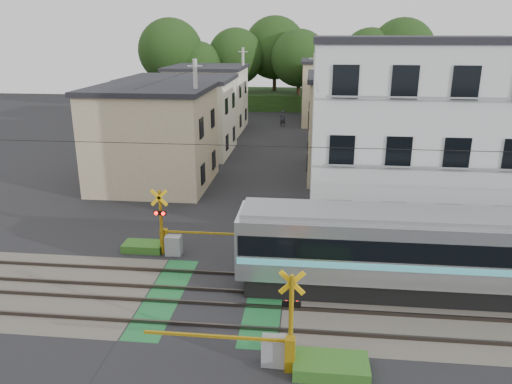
# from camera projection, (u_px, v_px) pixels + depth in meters

# --- Properties ---
(ground) EXTENTS (120.00, 120.00, 0.00)m
(ground) POSITION_uv_depth(u_px,v_px,m) (214.00, 298.00, 18.66)
(ground) COLOR black
(track_bed) EXTENTS (120.00, 120.00, 0.14)m
(track_bed) POSITION_uv_depth(u_px,v_px,m) (214.00, 297.00, 18.65)
(track_bed) COLOR #47423A
(track_bed) RESTS_ON ground
(crossing_signal_near) EXTENTS (4.74, 0.65, 3.09)m
(crossing_signal_near) POSITION_uv_depth(u_px,v_px,m) (276.00, 345.00, 14.72)
(crossing_signal_near) COLOR #F3B60C
(crossing_signal_near) RESTS_ON ground
(crossing_signal_far) EXTENTS (4.74, 0.65, 3.09)m
(crossing_signal_far) POSITION_uv_depth(u_px,v_px,m) (172.00, 239.00, 22.17)
(crossing_signal_far) COLOR #F3B60C
(crossing_signal_far) RESTS_ON ground
(apartment_block) EXTENTS (10.20, 8.36, 9.30)m
(apartment_block) POSITION_uv_depth(u_px,v_px,m) (411.00, 132.00, 25.34)
(apartment_block) COLOR silver
(apartment_block) RESTS_ON ground
(houses_row) EXTENTS (22.07, 31.35, 6.80)m
(houses_row) POSITION_uv_depth(u_px,v_px,m) (273.00, 109.00, 42.15)
(houses_row) COLOR tan
(houses_row) RESTS_ON ground
(tree_hill) EXTENTS (40.00, 13.84, 11.46)m
(tree_hill) POSITION_uv_depth(u_px,v_px,m) (286.00, 65.00, 62.19)
(tree_hill) COLOR #1B3511
(tree_hill) RESTS_ON ground
(catenary) EXTENTS (60.00, 5.04, 7.00)m
(catenary) POSITION_uv_depth(u_px,v_px,m) (385.00, 211.00, 16.94)
(catenary) COLOR #2D2D33
(catenary) RESTS_ON ground
(utility_poles) EXTENTS (7.90, 42.00, 8.00)m
(utility_poles) POSITION_uv_depth(u_px,v_px,m) (254.00, 104.00, 39.27)
(utility_poles) COLOR #A5A5A0
(utility_poles) RESTS_ON ground
(pedestrian) EXTENTS (0.71, 0.55, 1.70)m
(pedestrian) POSITION_uv_depth(u_px,v_px,m) (283.00, 119.00, 51.82)
(pedestrian) COLOR #292B33
(pedestrian) RESTS_ON ground
(weed_patches) EXTENTS (10.25, 8.80, 0.40)m
(weed_patches) POSITION_uv_depth(u_px,v_px,m) (260.00, 298.00, 18.34)
(weed_patches) COLOR #2D5E1E
(weed_patches) RESTS_ON ground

